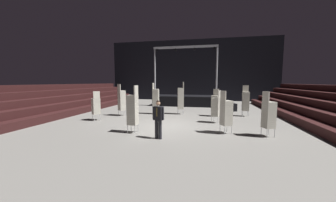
# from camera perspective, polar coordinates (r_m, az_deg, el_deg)

# --- Properties ---
(ground_plane) EXTENTS (22.00, 30.00, 0.10)m
(ground_plane) POSITION_cam_1_polar(r_m,az_deg,el_deg) (10.65, -0.38, -7.79)
(ground_plane) COLOR slate
(arena_end_wall) EXTENTS (22.00, 0.30, 8.00)m
(arena_end_wall) POSITION_cam_1_polar(r_m,az_deg,el_deg) (25.25, 7.04, 9.33)
(arena_end_wall) COLOR black
(arena_end_wall) RESTS_ON ground_plane
(bleacher_bank_left) EXTENTS (3.75, 24.00, 2.25)m
(bleacher_bank_left) POSITION_cam_1_polar(r_m,az_deg,el_deg) (15.93, -33.47, 0.08)
(bleacher_bank_left) COLOR black
(bleacher_bank_left) RESTS_ON ground_plane
(stage_riser) EXTENTS (6.59, 2.96, 5.93)m
(stage_riser) POSITION_cam_1_polar(r_m,az_deg,el_deg) (19.76, 5.51, 0.48)
(stage_riser) COLOR black
(stage_riser) RESTS_ON ground_plane
(man_with_tie) EXTENTS (0.57, 0.34, 1.69)m
(man_with_tie) POSITION_cam_1_polar(r_m,az_deg,el_deg) (8.04, -3.04, -5.01)
(man_with_tie) COLOR black
(man_with_tie) RESTS_ON ground_plane
(chair_stack_front_left) EXTENTS (0.46, 0.46, 2.39)m
(chair_stack_front_left) POSITION_cam_1_polar(r_m,az_deg,el_deg) (14.25, -3.79, 0.76)
(chair_stack_front_left) COLOR #B2B5BA
(chair_stack_front_left) RESTS_ON ground_plane
(chair_stack_front_right) EXTENTS (0.53, 0.53, 2.48)m
(chair_stack_front_right) POSITION_cam_1_polar(r_m,az_deg,el_deg) (14.17, 3.94, 0.90)
(chair_stack_front_right) COLOR #B2B5BA
(chair_stack_front_right) RESTS_ON ground_plane
(chair_stack_mid_left) EXTENTS (0.60, 0.60, 2.05)m
(chair_stack_mid_left) POSITION_cam_1_polar(r_m,az_deg,el_deg) (9.28, 17.42, -3.32)
(chair_stack_mid_left) COLOR #B2B5BA
(chair_stack_mid_left) RESTS_ON ground_plane
(chair_stack_mid_right) EXTENTS (0.57, 0.57, 2.05)m
(chair_stack_mid_right) POSITION_cam_1_polar(r_m,az_deg,el_deg) (9.47, 28.50, -3.59)
(chair_stack_mid_right) COLOR #B2B5BA
(chair_stack_mid_right) RESTS_ON ground_plane
(chair_stack_mid_centre) EXTENTS (0.58, 0.58, 1.96)m
(chair_stack_mid_centre) POSITION_cam_1_polar(r_m,az_deg,el_deg) (11.54, 14.54, -1.68)
(chair_stack_mid_centre) COLOR #B2B5BA
(chair_stack_mid_centre) RESTS_ON ground_plane
(chair_stack_rear_left) EXTENTS (0.57, 0.57, 1.96)m
(chair_stack_rear_left) POSITION_cam_1_polar(r_m,az_deg,el_deg) (13.72, 14.25, -0.50)
(chair_stack_rear_left) COLOR #B2B5BA
(chair_stack_rear_left) RESTS_ON ground_plane
(chair_stack_rear_right) EXTENTS (0.46, 0.46, 2.31)m
(chair_stack_rear_right) POSITION_cam_1_polar(r_m,az_deg,el_deg) (9.11, -10.79, -2.52)
(chair_stack_rear_right) COLOR #B2B5BA
(chair_stack_rear_right) RESTS_ON ground_plane
(chair_stack_rear_centre) EXTENTS (0.62, 0.62, 1.88)m
(chair_stack_rear_centre) POSITION_cam_1_polar(r_m,az_deg,el_deg) (12.73, -21.24, -1.39)
(chair_stack_rear_centre) COLOR #B2B5BA
(chair_stack_rear_centre) RESTS_ON ground_plane
(chair_stack_aisle_left) EXTENTS (0.45, 0.45, 2.22)m
(chair_stack_aisle_left) POSITION_cam_1_polar(r_m,az_deg,el_deg) (14.39, 22.72, 0.02)
(chair_stack_aisle_left) COLOR #B2B5BA
(chair_stack_aisle_left) RESTS_ON ground_plane
(chair_stack_aisle_right) EXTENTS (0.62, 0.62, 2.31)m
(chair_stack_aisle_right) POSITION_cam_1_polar(r_m,az_deg,el_deg) (13.95, -14.05, 0.30)
(chair_stack_aisle_right) COLOR #B2B5BA
(chair_stack_aisle_right) RESTS_ON ground_plane
(equipment_road_case) EXTENTS (1.05, 0.86, 0.64)m
(equipment_road_case) POSITION_cam_1_polar(r_m,az_deg,el_deg) (16.57, 18.66, -1.86)
(equipment_road_case) COLOR black
(equipment_road_case) RESTS_ON ground_plane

